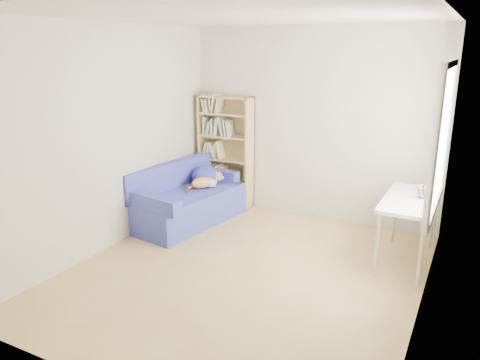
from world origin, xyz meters
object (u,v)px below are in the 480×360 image
sofa (188,200)px  bookshelf (226,156)px  pen_cup (421,193)px  desk (409,205)px

sofa → bookshelf: bearing=90.3°
bookshelf → pen_cup: size_ratio=10.48×
desk → pen_cup: 0.18m
sofa → desk: sofa is taller
sofa → bookshelf: bookshelf is taller
bookshelf → sofa: bearing=-98.3°
bookshelf → pen_cup: bearing=-14.7°
pen_cup → sofa: bearing=-177.8°
bookshelf → pen_cup: bookshelf is taller
desk → pen_cup: pen_cup is taller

